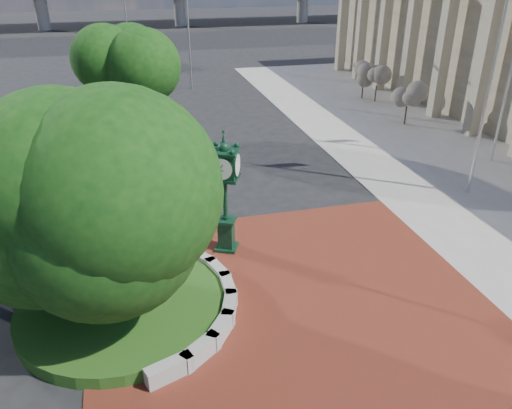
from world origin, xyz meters
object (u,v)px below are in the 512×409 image
Objects in this scene: parked_car at (166,60)px; street_lamp_near at (190,23)px; post_clock at (225,188)px; street_lamp_far at (127,10)px; flagpole_a at (495,62)px.

street_lamp_near is (1.38, -9.43, 4.39)m from parked_car.
street_lamp_far is (-2.04, 40.74, 2.36)m from post_clock.
street_lamp_far is at bearing 92.87° from post_clock.
street_lamp_far reaches higher than parked_car.
parked_car is (1.00, 34.64, -1.78)m from post_clock.
street_lamp_near reaches higher than street_lamp_far.
flagpole_a reaches higher than street_lamp_far.
street_lamp_near reaches higher than parked_car.
street_lamp_near is at bearing -75.67° from parked_car.
street_lamp_near is (2.37, 25.20, 2.61)m from post_clock.
parked_car is 0.48× the size of street_lamp_far.
parked_car is 34.64m from flagpole_a.
flagpole_a is at bearing -70.72° from street_lamp_far.
street_lamp_far is at bearing 122.48° from parked_car.
post_clock reaches higher than parked_car.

